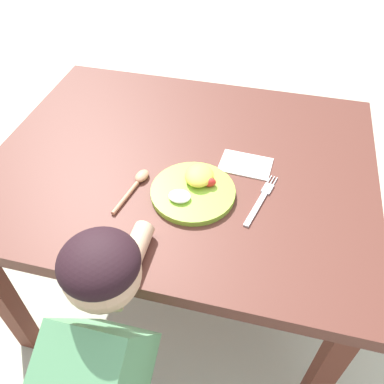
{
  "coord_description": "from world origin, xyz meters",
  "views": [
    {
      "loc": [
        0.25,
        -0.9,
        1.5
      ],
      "look_at": [
        0.07,
        -0.15,
        0.72
      ],
      "focal_mm": 37.13,
      "sensor_mm": 36.0,
      "label": 1
    }
  ],
  "objects_px": {
    "fork": "(260,201)",
    "spoon": "(137,183)",
    "plate": "(194,189)",
    "person": "(111,383)"
  },
  "relations": [
    {
      "from": "plate",
      "to": "person",
      "type": "relative_size",
      "value": 0.25
    },
    {
      "from": "fork",
      "to": "spoon",
      "type": "distance_m",
      "value": 0.35
    },
    {
      "from": "plate",
      "to": "spoon",
      "type": "distance_m",
      "value": 0.17
    },
    {
      "from": "fork",
      "to": "spoon",
      "type": "xyz_separation_m",
      "value": [
        -0.35,
        -0.02,
        0.01
      ]
    },
    {
      "from": "fork",
      "to": "person",
      "type": "height_order",
      "value": "person"
    },
    {
      "from": "plate",
      "to": "fork",
      "type": "bearing_deg",
      "value": 3.14
    },
    {
      "from": "plate",
      "to": "person",
      "type": "bearing_deg",
      "value": -99.96
    },
    {
      "from": "person",
      "to": "fork",
      "type": "bearing_deg",
      "value": 61.2
    },
    {
      "from": "plate",
      "to": "person",
      "type": "xyz_separation_m",
      "value": [
        -0.09,
        -0.48,
        -0.2
      ]
    },
    {
      "from": "fork",
      "to": "spoon",
      "type": "height_order",
      "value": "spoon"
    }
  ]
}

